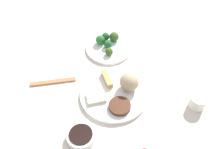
# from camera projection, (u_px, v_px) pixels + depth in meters

# --- Properties ---
(tabletop) EXTENTS (2.20, 2.20, 0.02)m
(tabletop) POSITION_uv_depth(u_px,v_px,m) (115.00, 98.00, 1.16)
(tabletop) COLOR beige
(tabletop) RESTS_ON ground
(main_plate) EXTENTS (0.30, 0.30, 0.02)m
(main_plate) POSITION_uv_depth(u_px,v_px,m) (113.00, 95.00, 1.15)
(main_plate) COLOR white
(main_plate) RESTS_ON tabletop
(rice_scoop) EXTENTS (0.08, 0.08, 0.08)m
(rice_scoop) POSITION_uv_depth(u_px,v_px,m) (130.00, 83.00, 1.13)
(rice_scoop) COLOR tan
(rice_scoop) RESTS_ON main_plate
(spring_roll) EXTENTS (0.04, 0.10, 0.03)m
(spring_roll) POSITION_uv_depth(u_px,v_px,m) (107.00, 79.00, 1.18)
(spring_roll) COLOR tan
(spring_roll) RESTS_ON main_plate
(crab_rangoon_wonton) EXTENTS (0.09, 0.08, 0.02)m
(crab_rangoon_wonton) POSITION_uv_depth(u_px,v_px,m) (96.00, 97.00, 1.12)
(crab_rangoon_wonton) COLOR beige
(crab_rangoon_wonton) RESTS_ON main_plate
(stir_fry_heap) EXTENTS (0.09, 0.09, 0.02)m
(stir_fry_heap) POSITION_uv_depth(u_px,v_px,m) (120.00, 106.00, 1.09)
(stir_fry_heap) COLOR #4B2716
(stir_fry_heap) RESTS_ON main_plate
(broccoli_plate) EXTENTS (0.23, 0.23, 0.01)m
(broccoli_plate) POSITION_uv_depth(u_px,v_px,m) (109.00, 48.00, 1.34)
(broccoli_plate) COLOR white
(broccoli_plate) RESTS_ON tabletop
(broccoli_floret_0) EXTENTS (0.04, 0.04, 0.04)m
(broccoli_floret_0) POSITION_uv_depth(u_px,v_px,m) (106.00, 36.00, 1.36)
(broccoli_floret_0) COLOR #21572F
(broccoli_floret_0) RESTS_ON broccoli_plate
(broccoli_floret_1) EXTENTS (0.04, 0.04, 0.04)m
(broccoli_floret_1) POSITION_uv_depth(u_px,v_px,m) (108.00, 44.00, 1.32)
(broccoli_floret_1) COLOR #26612E
(broccoli_floret_1) RESTS_ON broccoli_plate
(broccoli_floret_2) EXTENTS (0.05, 0.05, 0.05)m
(broccoli_floret_2) POSITION_uv_depth(u_px,v_px,m) (114.00, 37.00, 1.35)
(broccoli_floret_2) COLOR #345C23
(broccoli_floret_2) RESTS_ON broccoli_plate
(broccoli_floret_3) EXTENTS (0.04, 0.04, 0.04)m
(broccoli_floret_3) POSITION_uv_depth(u_px,v_px,m) (109.00, 52.00, 1.29)
(broccoli_floret_3) COLOR #38601A
(broccoli_floret_3) RESTS_ON broccoli_plate
(broccoli_floret_4) EXTENTS (0.05, 0.05, 0.05)m
(broccoli_floret_4) POSITION_uv_depth(u_px,v_px,m) (100.00, 40.00, 1.34)
(broccoli_floret_4) COLOR #266F2C
(broccoli_floret_4) RESTS_ON broccoli_plate
(soy_sauce_bowl) EXTENTS (0.11, 0.11, 0.03)m
(soy_sauce_bowl) POSITION_uv_depth(u_px,v_px,m) (81.00, 136.00, 1.01)
(soy_sauce_bowl) COLOR white
(soy_sauce_bowl) RESTS_ON tabletop
(soy_sauce_bowl_liquid) EXTENTS (0.09, 0.09, 0.00)m
(soy_sauce_bowl_liquid) POSITION_uv_depth(u_px,v_px,m) (81.00, 134.00, 0.99)
(soy_sauce_bowl_liquid) COLOR black
(soy_sauce_bowl_liquid) RESTS_ON soy_sauce_bowl
(teacup) EXTENTS (0.07, 0.07, 0.06)m
(teacup) POSITION_uv_depth(u_px,v_px,m) (198.00, 102.00, 1.10)
(teacup) COLOR white
(teacup) RESTS_ON tabletop
(chopsticks_pair) EXTENTS (0.20, 0.09, 0.01)m
(chopsticks_pair) POSITION_uv_depth(u_px,v_px,m) (53.00, 82.00, 1.20)
(chopsticks_pair) COLOR #AA7349
(chopsticks_pair) RESTS_ON tabletop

